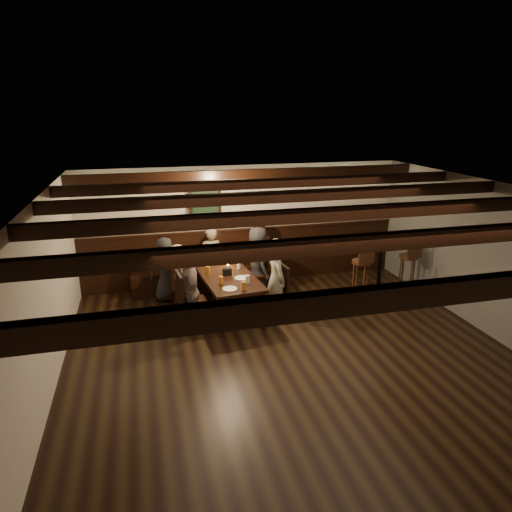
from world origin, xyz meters
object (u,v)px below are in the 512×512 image
object	(u,v)px
person_bench_centre	(211,260)
person_left_near	(179,277)
chair_left_near	(181,293)
person_bench_right	(257,254)
bar_stool_right	(407,274)
chair_right_far	(274,301)
person_right_far	(276,278)
chair_right_near	(256,282)
dining_table	(226,277)
high_top_table	(380,259)
bar_stool_left	(360,280)
person_bench_left	(166,269)
person_left_far	(189,291)
chair_left_far	(192,312)
person_right_near	(258,263)

from	to	relation	value
person_bench_centre	person_left_near	size ratio (longest dim) A/B	1.09
chair_left_near	person_bench_right	xyz separation A→B (m)	(1.57, 0.61, 0.44)
bar_stool_right	chair_right_far	bearing A→B (deg)	-178.17
person_right_far	chair_right_near	bearing A→B (deg)	1.89
dining_table	person_bench_centre	xyz separation A→B (m)	(-0.10, 1.04, -0.01)
chair_left_near	high_top_table	xyz separation A→B (m)	(3.76, -0.30, 0.45)
person_bench_centre	bar_stool_left	distance (m)	2.87
dining_table	high_top_table	xyz separation A→B (m)	(3.00, 0.07, 0.07)
chair_right_far	bar_stool_left	size ratio (longest dim) A/B	0.82
chair_right_near	bar_stool_left	world-z (taller)	bar_stool_left
person_bench_right	bar_stool_right	bearing A→B (deg)	152.65
chair_right_near	person_bench_left	world-z (taller)	person_bench_left
person_bench_left	bar_stool_right	size ratio (longest dim) A/B	1.08
person_left_far	bar_stool_left	size ratio (longest dim) A/B	1.21
chair_left_near	bar_stool_right	xyz separation A→B (m)	(4.26, -0.46, 0.14)
chair_left_far	person_left_near	size ratio (longest dim) A/B	0.83
chair_right_far	bar_stool_left	xyz separation A→B (m)	(1.74, 0.24, 0.14)
person_right_far	high_top_table	distance (m)	2.26
chair_right_near	person_left_near	size ratio (longest dim) A/B	0.82
person_left_near	person_bench_right	bearing A→B (deg)	105.26
dining_table	person_right_far	size ratio (longest dim) A/B	1.41
chair_left_near	person_right_near	world-z (taller)	person_right_near
bar_stool_left	person_bench_right	bearing A→B (deg)	145.51
person_bench_right	bar_stool_right	size ratio (longest dim) A/B	1.27
person_bench_centre	high_top_table	xyz separation A→B (m)	(3.11, -0.97, 0.08)
chair_left_near	chair_right_far	world-z (taller)	chair_right_far
person_right_far	chair_left_near	bearing A→B (deg)	58.50
person_bench_right	person_right_far	distance (m)	1.36
dining_table	person_left_far	distance (m)	0.87
chair_left_far	bar_stool_right	world-z (taller)	bar_stool_right
person_left_far	bar_stool_right	world-z (taller)	person_left_far
dining_table	chair_left_far	distance (m)	0.92
chair_right_near	person_bench_centre	bearing A→B (deg)	50.21
chair_left_far	person_bench_left	bearing A→B (deg)	-172.44
high_top_table	bar_stool_right	xyz separation A→B (m)	(0.50, -0.16, -0.31)
person_right_near	person_right_far	xyz separation A→B (m)	(0.09, -0.90, 0.01)
chair_left_near	person_right_near	size ratio (longest dim) A/B	0.65
dining_table	chair_left_near	size ratio (longest dim) A/B	2.20
person_left_far	high_top_table	bearing A→B (deg)	93.39
person_bench_right	person_right_near	xyz separation A→B (m)	(-0.10, -0.46, -0.03)
chair_left_far	person_bench_left	xyz separation A→B (m)	(-0.31, 1.33, 0.31)
person_bench_centre	bar_stool_right	xyz separation A→B (m)	(3.61, -1.13, -0.23)
person_left_far	bar_stool_right	xyz separation A→B (m)	(4.21, 0.44, -0.26)
person_bench_centre	person_bench_left	bearing A→B (deg)	9.46
person_left_far	bar_stool_left	world-z (taller)	person_left_far
chair_right_far	person_bench_centre	xyz separation A→B (m)	(-0.87, 1.42, 0.37)
chair_left_near	bar_stool_right	distance (m)	4.29
chair_right_near	dining_table	bearing A→B (deg)	121.99
dining_table	person_bench_right	bearing A→B (deg)	45.00
chair_left_near	chair_left_far	size ratio (longest dim) A/B	0.91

